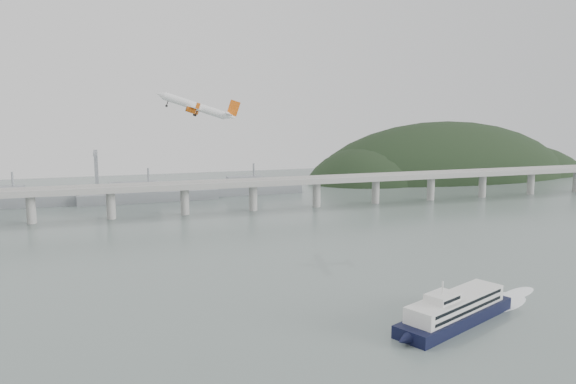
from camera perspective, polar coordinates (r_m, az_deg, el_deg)
name	(u,v)px	position (r m, az deg, el deg)	size (l,w,h in m)	color
ground	(331,303)	(225.04, 4.41, -11.16)	(900.00, 900.00, 0.00)	slate
bridge	(225,188)	(407.69, -6.46, 0.40)	(800.00, 22.00, 23.90)	#9A9A97
headland	(455,193)	(649.11, 16.63, -0.10)	(365.00, 155.00, 156.00)	black
distant_fleet	(5,200)	(471.65, -26.80, -0.76)	(453.00, 60.90, 40.00)	slate
ferry	(455,310)	(212.24, 16.65, -11.42)	(86.53, 44.94, 17.36)	black
airliner	(197,107)	(281.99, -9.22, 8.52)	(41.01, 37.91, 16.04)	white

